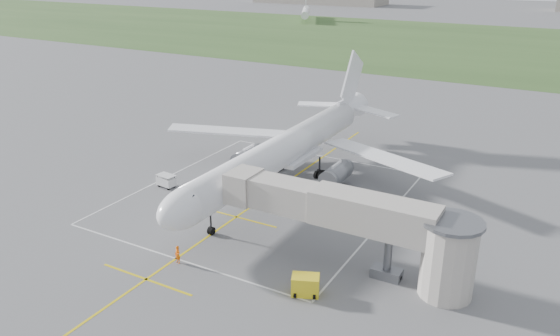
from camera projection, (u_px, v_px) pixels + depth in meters
The scene contains 11 objects.
ground at pixel (282, 185), 66.65m from camera, with size 700.00×700.00×0.00m, color #5A5A5C.
grass_strip at pixel (483, 46), 172.20m from camera, with size 700.00×120.00×0.02m, color #304E22.
apron_markings at pixel (257, 203), 61.93m from camera, with size 28.20×60.00×0.01m.
airliner at pixel (285, 150), 65.68m from camera, with size 38.93×46.75×13.52m.
jet_bridge at pixel (365, 223), 46.76m from camera, with size 23.40×5.00×7.20m.
gpu_unit at pixel (305, 285), 44.83m from camera, with size 2.65×2.27×1.69m.
baggage_cart at pixel (166, 181), 65.91m from camera, with size 2.41×1.64×1.57m.
ramp_worker_nose at pixel (178, 255), 49.43m from camera, with size 0.62×0.41×1.70m, color #FF6108.
ramp_worker_wing at pixel (244, 167), 70.06m from camera, with size 0.85×0.66×1.74m, color #FF3808.
distant_hangars at pixel (501, 0), 287.54m from camera, with size 345.00×49.00×12.00m.
distant_aircraft at pixel (493, 21), 208.72m from camera, with size 178.90×33.29×8.85m.
Camera 1 is at (30.05, -53.57, 25.98)m, focal length 35.00 mm.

